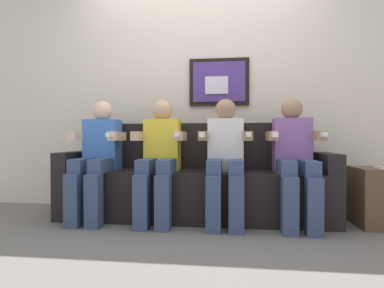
# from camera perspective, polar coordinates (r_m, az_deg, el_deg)

# --- Properties ---
(ground_plane) EXTENTS (6.38, 6.38, 0.00)m
(ground_plane) POSITION_cam_1_polar(r_m,az_deg,el_deg) (2.70, -0.40, -15.06)
(ground_plane) COLOR #66605B
(back_wall_assembly) EXTENTS (4.91, 0.10, 2.60)m
(back_wall_assembly) POSITION_cam_1_polar(r_m,az_deg,el_deg) (3.40, 1.35, 10.33)
(back_wall_assembly) COLOR beige
(back_wall_assembly) RESTS_ON ground_plane
(couch) EXTENTS (2.51, 0.58, 0.90)m
(couch) POSITION_cam_1_polar(r_m,az_deg,el_deg) (2.96, 0.42, -7.48)
(couch) COLOR black
(couch) RESTS_ON ground_plane
(person_leftmost) EXTENTS (0.46, 0.56, 1.11)m
(person_leftmost) POSITION_cam_1_polar(r_m,az_deg,el_deg) (3.00, -17.03, -1.77)
(person_leftmost) COLOR #3F72CC
(person_leftmost) RESTS_ON ground_plane
(person_left_center) EXTENTS (0.46, 0.56, 1.11)m
(person_left_center) POSITION_cam_1_polar(r_m,az_deg,el_deg) (2.81, -5.95, -1.91)
(person_left_center) COLOR yellow
(person_left_center) RESTS_ON ground_plane
(person_right_center) EXTENTS (0.46, 0.56, 1.11)m
(person_right_center) POSITION_cam_1_polar(r_m,az_deg,el_deg) (2.74, 6.16, -1.98)
(person_right_center) COLOR white
(person_right_center) RESTS_ON ground_plane
(person_rightmost) EXTENTS (0.46, 0.56, 1.11)m
(person_rightmost) POSITION_cam_1_polar(r_m,az_deg,el_deg) (2.80, 18.35, -1.96)
(person_rightmost) COLOR #8C59A5
(person_rightmost) RESTS_ON ground_plane
(side_table_right) EXTENTS (0.40, 0.40, 0.50)m
(side_table_right) POSITION_cam_1_polar(r_m,az_deg,el_deg) (3.11, 31.30, -8.34)
(side_table_right) COLOR brown
(side_table_right) RESTS_ON ground_plane
(spare_remote_on_table) EXTENTS (0.04, 0.13, 0.02)m
(spare_remote_on_table) POSITION_cam_1_polar(r_m,az_deg,el_deg) (2.96, 31.39, -3.74)
(spare_remote_on_table) COLOR white
(spare_remote_on_table) RESTS_ON side_table_right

